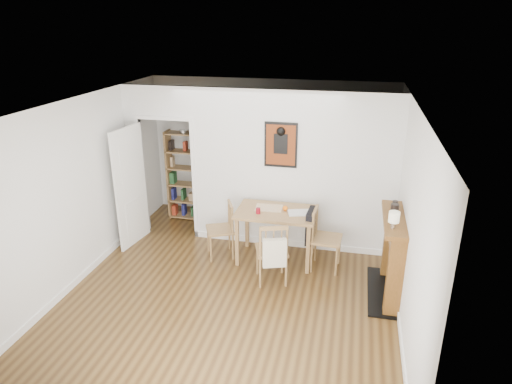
% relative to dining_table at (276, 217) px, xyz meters
% --- Properties ---
extents(ground, '(5.20, 5.20, 0.00)m').
position_rel_dining_table_xyz_m(ground, '(-0.43, -0.86, -0.73)').
color(ground, brown).
rests_on(ground, ground).
extents(room_shell, '(5.20, 5.20, 5.20)m').
position_rel_dining_table_xyz_m(room_shell, '(-0.33, 0.48, 0.57)').
color(room_shell, white).
rests_on(room_shell, ground).
extents(dining_table, '(1.22, 0.78, 0.83)m').
position_rel_dining_table_xyz_m(dining_table, '(0.00, 0.00, 0.00)').
color(dining_table, '#9A7A47').
rests_on(dining_table, ground).
extents(chair_left, '(0.60, 0.60, 0.91)m').
position_rel_dining_table_xyz_m(chair_left, '(-0.89, -0.09, -0.28)').
color(chair_left, '#9D7249').
rests_on(chair_left, ground).
extents(chair_right, '(0.58, 0.51, 0.97)m').
position_rel_dining_table_xyz_m(chair_right, '(0.77, -0.11, -0.23)').
color(chair_right, '#9D7249').
rests_on(chair_right, ground).
extents(chair_front, '(0.61, 0.64, 0.96)m').
position_rel_dining_table_xyz_m(chair_front, '(0.06, -0.65, -0.24)').
color(chair_front, '#9D7249').
rests_on(chair_front, ground).
extents(bookshelf, '(0.71, 0.28, 1.69)m').
position_rel_dining_table_xyz_m(bookshelf, '(-1.92, 1.23, 0.10)').
color(bookshelf, '#9A7A47').
rests_on(bookshelf, ground).
extents(fireplace, '(0.45, 1.25, 1.16)m').
position_rel_dining_table_xyz_m(fireplace, '(1.73, -0.61, -0.12)').
color(fireplace, brown).
rests_on(fireplace, ground).
extents(red_glass, '(0.07, 0.07, 0.09)m').
position_rel_dining_table_xyz_m(red_glass, '(-0.25, -0.15, 0.14)').
color(red_glass, maroon).
rests_on(red_glass, dining_table).
extents(orange_fruit, '(0.08, 0.08, 0.08)m').
position_rel_dining_table_xyz_m(orange_fruit, '(0.13, 0.04, 0.14)').
color(orange_fruit, orange).
rests_on(orange_fruit, dining_table).
extents(placemat, '(0.44, 0.34, 0.00)m').
position_rel_dining_table_xyz_m(placemat, '(-0.13, 0.09, 0.10)').
color(placemat, beige).
rests_on(placemat, dining_table).
extents(notebook, '(0.39, 0.33, 0.02)m').
position_rel_dining_table_xyz_m(notebook, '(0.35, -0.01, 0.11)').
color(notebook, silver).
rests_on(notebook, dining_table).
extents(mantel_lamp, '(0.14, 0.14, 0.21)m').
position_rel_dining_table_xyz_m(mantel_lamp, '(1.64, -0.95, 0.56)').
color(mantel_lamp, silver).
rests_on(mantel_lamp, fireplace).
extents(ceramic_jar_a, '(0.11, 0.11, 0.13)m').
position_rel_dining_table_xyz_m(ceramic_jar_a, '(1.68, -0.48, 0.49)').
color(ceramic_jar_a, black).
rests_on(ceramic_jar_a, fireplace).
extents(ceramic_jar_b, '(0.07, 0.07, 0.09)m').
position_rel_dining_table_xyz_m(ceramic_jar_b, '(1.70, -0.26, 0.47)').
color(ceramic_jar_b, black).
rests_on(ceramic_jar_b, fireplace).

